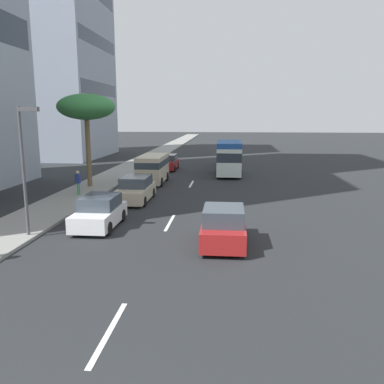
{
  "coord_description": "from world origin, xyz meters",
  "views": [
    {
      "loc": [
        -3.41,
        -3.05,
        5.58
      ],
      "look_at": [
        18.49,
        -1.0,
        1.31
      ],
      "focal_mm": 37.14,
      "sensor_mm": 36.0,
      "label": 1
    }
  ],
  "objects_px": {
    "car_third": "(168,163)",
    "car_fourth": "(99,212)",
    "minibus_lead": "(229,157)",
    "pedestrian_near_lamp": "(78,182)",
    "palm_tree": "(86,108)",
    "car_sixth": "(227,159)",
    "car_second": "(223,227)",
    "van_fifth": "(153,167)",
    "street_lamp": "(25,155)",
    "car_seventh": "(136,190)"
  },
  "relations": [
    {
      "from": "van_fifth",
      "to": "pedestrian_near_lamp",
      "type": "relative_size",
      "value": 2.97
    },
    {
      "from": "car_third",
      "to": "pedestrian_near_lamp",
      "type": "distance_m",
      "value": 14.89
    },
    {
      "from": "minibus_lead",
      "to": "car_second",
      "type": "xyz_separation_m",
      "value": [
        -20.65,
        0.21,
        -0.93
      ]
    },
    {
      "from": "car_second",
      "to": "pedestrian_near_lamp",
      "type": "xyz_separation_m",
      "value": [
        9.44,
        10.17,
        0.28
      ]
    },
    {
      "from": "minibus_lead",
      "to": "street_lamp",
      "type": "bearing_deg",
      "value": 156.16
    },
    {
      "from": "car_sixth",
      "to": "palm_tree",
      "type": "bearing_deg",
      "value": 144.0
    },
    {
      "from": "car_fourth",
      "to": "car_sixth",
      "type": "relative_size",
      "value": 0.92
    },
    {
      "from": "street_lamp",
      "to": "car_third",
      "type": "bearing_deg",
      "value": -6.64
    },
    {
      "from": "car_sixth",
      "to": "car_seventh",
      "type": "distance_m",
      "value": 19.91
    },
    {
      "from": "car_second",
      "to": "car_third",
      "type": "bearing_deg",
      "value": 14.42
    },
    {
      "from": "van_fifth",
      "to": "car_second",
      "type": "bearing_deg",
      "value": 21.5
    },
    {
      "from": "minibus_lead",
      "to": "car_seventh",
      "type": "xyz_separation_m",
      "value": [
        -12.19,
        6.1,
        -0.95
      ]
    },
    {
      "from": "minibus_lead",
      "to": "pedestrian_near_lamp",
      "type": "relative_size",
      "value": 3.67
    },
    {
      "from": "car_third",
      "to": "minibus_lead",
      "type": "bearing_deg",
      "value": 63.68
    },
    {
      "from": "car_sixth",
      "to": "minibus_lead",
      "type": "bearing_deg",
      "value": -178.43
    },
    {
      "from": "van_fifth",
      "to": "car_sixth",
      "type": "distance_m",
      "value": 13.48
    },
    {
      "from": "car_seventh",
      "to": "pedestrian_near_lamp",
      "type": "bearing_deg",
      "value": -102.96
    },
    {
      "from": "car_fourth",
      "to": "street_lamp",
      "type": "xyz_separation_m",
      "value": [
        -2.09,
        2.58,
        3.07
      ]
    },
    {
      "from": "car_fourth",
      "to": "palm_tree",
      "type": "distance_m",
      "value": 12.69
    },
    {
      "from": "car_third",
      "to": "car_seventh",
      "type": "height_order",
      "value": "car_seventh"
    },
    {
      "from": "car_seventh",
      "to": "palm_tree",
      "type": "relative_size",
      "value": 0.66
    },
    {
      "from": "palm_tree",
      "to": "car_sixth",
      "type": "bearing_deg",
      "value": -36.0
    },
    {
      "from": "minibus_lead",
      "to": "van_fifth",
      "type": "relative_size",
      "value": 1.24
    },
    {
      "from": "van_fifth",
      "to": "car_sixth",
      "type": "bearing_deg",
      "value": 153.01
    },
    {
      "from": "car_third",
      "to": "street_lamp",
      "type": "height_order",
      "value": "street_lamp"
    },
    {
      "from": "minibus_lead",
      "to": "car_second",
      "type": "height_order",
      "value": "minibus_lead"
    },
    {
      "from": "van_fifth",
      "to": "car_seventh",
      "type": "relative_size",
      "value": 1.08
    },
    {
      "from": "minibus_lead",
      "to": "palm_tree",
      "type": "height_order",
      "value": "palm_tree"
    },
    {
      "from": "car_sixth",
      "to": "street_lamp",
      "type": "bearing_deg",
      "value": 162.0
    },
    {
      "from": "minibus_lead",
      "to": "street_lamp",
      "type": "relative_size",
      "value": 1.05
    },
    {
      "from": "car_seventh",
      "to": "car_fourth",
      "type": "bearing_deg",
      "value": -3.5
    },
    {
      "from": "car_third",
      "to": "car_fourth",
      "type": "bearing_deg",
      "value": -0.46
    },
    {
      "from": "car_sixth",
      "to": "car_second",
      "type": "bearing_deg",
      "value": 179.96
    },
    {
      "from": "car_third",
      "to": "van_fifth",
      "type": "height_order",
      "value": "van_fifth"
    },
    {
      "from": "car_second",
      "to": "palm_tree",
      "type": "distance_m",
      "value": 17.5
    },
    {
      "from": "car_second",
      "to": "minibus_lead",
      "type": "bearing_deg",
      "value": -0.57
    },
    {
      "from": "car_seventh",
      "to": "car_sixth",
      "type": "bearing_deg",
      "value": 162.7
    },
    {
      "from": "street_lamp",
      "to": "car_sixth",
      "type": "bearing_deg",
      "value": -18.0
    },
    {
      "from": "car_third",
      "to": "car_sixth",
      "type": "bearing_deg",
      "value": 121.1
    },
    {
      "from": "van_fifth",
      "to": "palm_tree",
      "type": "relative_size",
      "value": 0.71
    },
    {
      "from": "car_second",
      "to": "car_fourth",
      "type": "xyz_separation_m",
      "value": [
        2.22,
        6.28,
        -0.05
      ]
    },
    {
      "from": "car_fourth",
      "to": "street_lamp",
      "type": "relative_size",
      "value": 0.69
    },
    {
      "from": "minibus_lead",
      "to": "car_third",
      "type": "height_order",
      "value": "minibus_lead"
    },
    {
      "from": "car_third",
      "to": "car_second",
      "type": "bearing_deg",
      "value": 14.42
    },
    {
      "from": "minibus_lead",
      "to": "pedestrian_near_lamp",
      "type": "bearing_deg",
      "value": 137.19
    },
    {
      "from": "van_fifth",
      "to": "car_sixth",
      "type": "height_order",
      "value": "van_fifth"
    },
    {
      "from": "van_fifth",
      "to": "pedestrian_near_lamp",
      "type": "bearing_deg",
      "value": -34.09
    },
    {
      "from": "car_sixth",
      "to": "pedestrian_near_lamp",
      "type": "xyz_separation_m",
      "value": [
        -18.02,
        10.19,
        0.33
      ]
    },
    {
      "from": "minibus_lead",
      "to": "car_fourth",
      "type": "height_order",
      "value": "minibus_lead"
    },
    {
      "from": "palm_tree",
      "to": "minibus_lead",
      "type": "bearing_deg",
      "value": -54.24
    }
  ]
}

